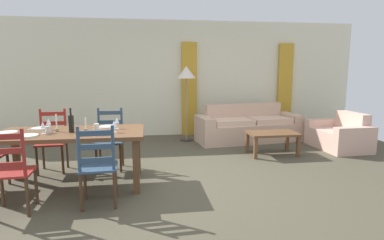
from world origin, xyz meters
name	(u,v)px	position (x,y,z in m)	size (l,w,h in m)	color
ground_plane	(173,181)	(0.00, 0.00, -0.01)	(9.60, 9.60, 0.02)	#4A4534
wall_far	(160,79)	(0.00, 3.30, 1.35)	(9.60, 0.16, 2.70)	beige
curtain_panel_left	(189,89)	(0.68, 3.16, 1.10)	(0.35, 0.08, 2.20)	gold
curtain_panel_right	(285,89)	(3.08, 3.16, 1.10)	(0.35, 0.08, 2.20)	gold
dining_table	(71,138)	(-1.34, 0.00, 0.66)	(1.90, 0.96, 0.75)	brown
dining_chair_near_left	(11,171)	(-1.81, -0.77, 0.48)	(0.44, 0.43, 0.96)	maroon
dining_chair_near_right	(98,166)	(-0.91, -0.71, 0.48)	(0.44, 0.42, 0.96)	#2E4661
dining_chair_far_left	(52,141)	(-1.79, 0.74, 0.48)	(0.44, 0.42, 0.96)	maroon
dining_chair_far_right	(110,139)	(-0.93, 0.73, 0.48)	(0.43, 0.41, 0.96)	#2E4558
dinner_plate_near_left	(28,136)	(-1.79, -0.25, 0.76)	(0.24, 0.24, 0.02)	white
fork_near_left	(15,137)	(-1.94, -0.25, 0.75)	(0.02, 0.17, 0.01)	silver
dinner_plate_near_right	(103,134)	(-0.89, -0.25, 0.76)	(0.24, 0.24, 0.02)	white
fork_near_right	(91,134)	(-1.04, -0.25, 0.75)	(0.02, 0.17, 0.01)	silver
dinner_plate_far_left	(41,128)	(-1.79, 0.25, 0.76)	(0.24, 0.24, 0.02)	white
fork_far_left	(29,129)	(-1.94, 0.25, 0.75)	(0.02, 0.17, 0.01)	silver
dinner_plate_far_right	(108,127)	(-0.89, 0.25, 0.76)	(0.24, 0.24, 0.02)	white
fork_far_right	(97,127)	(-1.04, 0.25, 0.75)	(0.02, 0.17, 0.01)	silver
dinner_plate_head_west	(8,133)	(-2.12, 0.00, 0.76)	(0.24, 0.24, 0.02)	white
wine_bottle	(71,123)	(-1.32, -0.04, 0.87)	(0.07, 0.07, 0.32)	black
wine_glass_near_left	(43,125)	(-1.65, -0.12, 0.86)	(0.06, 0.06, 0.16)	white
wine_glass_near_right	(114,124)	(-0.77, -0.15, 0.86)	(0.06, 0.06, 0.16)	white
wine_glass_far_left	(49,122)	(-1.66, 0.14, 0.86)	(0.06, 0.06, 0.16)	white
wine_glass_far_right	(117,121)	(-0.75, 0.13, 0.86)	(0.06, 0.06, 0.16)	white
coffee_cup_primary	(97,127)	(-1.02, 0.04, 0.80)	(0.07, 0.07, 0.09)	silver
coffee_cup_secondary	(48,130)	(-1.61, -0.06, 0.80)	(0.07, 0.07, 0.09)	silver
candle_tall	(57,127)	(-1.52, 0.02, 0.81)	(0.05, 0.05, 0.23)	#998C66
candle_short	(86,128)	(-1.14, -0.04, 0.80)	(0.05, 0.05, 0.19)	#998C66
couch	(247,128)	(1.87, 2.35, 0.29)	(2.36, 1.09, 0.80)	#CEA98D
coffee_table	(272,136)	(1.95, 1.14, 0.36)	(0.90, 0.56, 0.42)	brown
armchair_upholstered	(341,136)	(3.49, 1.39, 0.25)	(0.84, 1.19, 0.72)	beige
standing_lamp	(186,77)	(0.53, 2.54, 1.41)	(0.40, 0.40, 1.64)	#332D28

